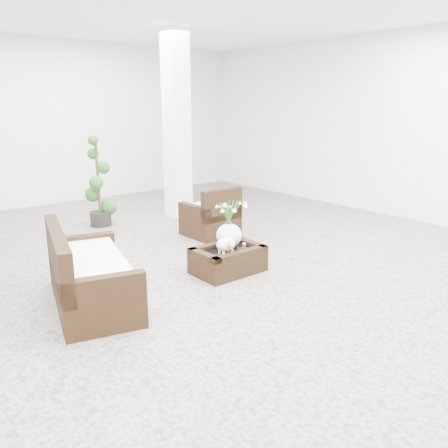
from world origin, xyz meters
TOP-DOWN VIEW (x-y plane):
  - ground at (0.00, 0.00)m, footprint 11.00×11.00m
  - column at (1.20, 2.80)m, footprint 0.40×0.40m
  - coffee_table at (-0.06, -0.25)m, footprint 0.90×0.60m
  - sheep_figurine at (-0.18, -0.35)m, footprint 0.28×0.23m
  - planter_narcissus at (0.04, -0.15)m, footprint 0.44×0.44m
  - tealight at (0.24, -0.23)m, footprint 0.04×0.04m
  - armchair at (0.84, 1.31)m, footprint 0.80×0.77m
  - loveseat at (-1.85, -0.07)m, footprint 1.18×1.80m
  - topiary at (-0.33, 3.07)m, footprint 0.43×0.43m
  - shopper at (2.02, 3.89)m, footprint 0.63×0.77m

SIDE VIEW (x-z plane):
  - ground at x=0.00m, z-range 0.00..0.00m
  - coffee_table at x=-0.06m, z-range 0.00..0.31m
  - tealight at x=0.24m, z-range 0.31..0.34m
  - armchair at x=0.84m, z-range 0.00..0.83m
  - sheep_figurine at x=-0.18m, z-range 0.31..0.52m
  - loveseat at x=-1.85m, z-range 0.00..0.88m
  - planter_narcissus at x=0.04m, z-range 0.31..1.11m
  - topiary at x=-0.33m, z-range 0.00..1.60m
  - shopper at x=2.02m, z-range 0.00..1.82m
  - column at x=1.20m, z-range 0.00..3.50m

